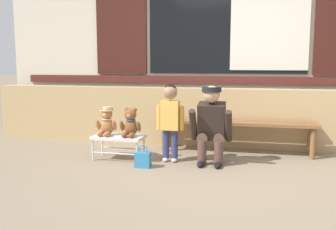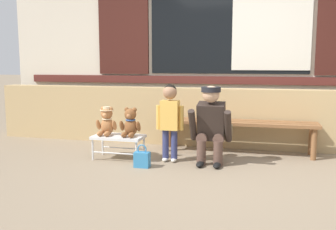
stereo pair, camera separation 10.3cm
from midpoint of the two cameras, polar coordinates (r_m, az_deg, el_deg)
ground_plane at (r=4.24m, az=5.67°, el=-8.78°), size 60.00×60.00×0.00m
brick_low_wall at (r=5.54m, az=7.68°, el=-0.38°), size 7.17×0.25×0.85m
shop_facade at (r=6.03m, az=8.48°, el=14.11°), size 7.32×0.26×3.75m
wooden_bench_long at (r=5.17m, az=9.72°, el=-1.59°), size 2.10×0.40×0.44m
small_display_bench at (r=4.83m, az=-8.10°, el=-3.52°), size 0.64×0.36×0.30m
teddy_bear_with_hat at (r=4.85m, az=-9.89°, el=-1.02°), size 0.28×0.27×0.36m
teddy_bear_plain at (r=4.74m, az=-6.33°, el=-1.27°), size 0.28×0.26×0.36m
child_standing at (r=4.60m, az=-0.29°, el=0.13°), size 0.35×0.18×0.96m
adult_crouching at (r=4.54m, az=6.07°, el=-1.45°), size 0.50×0.49×0.95m
handbag_on_ground at (r=4.45m, az=-4.49°, el=-6.70°), size 0.18×0.11×0.27m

